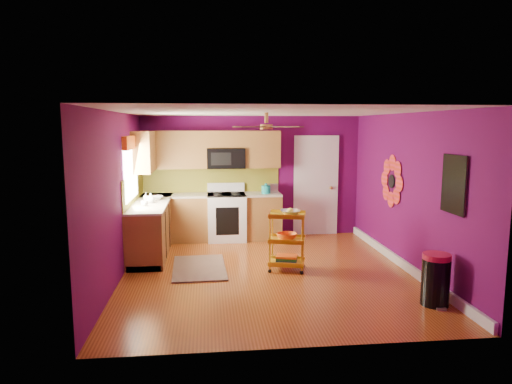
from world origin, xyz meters
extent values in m
plane|color=brown|center=(0.00, 0.00, 0.00)|extent=(5.00, 5.00, 0.00)
cube|color=#5B0A4F|center=(0.00, 2.50, 1.25)|extent=(4.50, 0.04, 2.50)
cube|color=#5B0A4F|center=(0.00, -2.50, 1.25)|extent=(4.50, 0.04, 2.50)
cube|color=#5B0A4F|center=(-2.25, 0.00, 1.25)|extent=(0.04, 5.00, 2.50)
cube|color=#5B0A4F|center=(2.25, 0.00, 1.25)|extent=(0.04, 5.00, 2.50)
cube|color=silver|center=(0.00, 0.00, 2.50)|extent=(4.50, 5.00, 0.04)
cube|color=white|center=(2.22, 0.00, 0.07)|extent=(0.05, 4.90, 0.14)
cube|color=brown|center=(-1.95, 1.35, 0.45)|extent=(0.60, 2.30, 0.90)
cube|color=brown|center=(-0.85, 2.20, 0.45)|extent=(2.80, 0.60, 0.90)
cube|color=beige|center=(-1.95, 1.35, 0.92)|extent=(0.63, 2.30, 0.04)
cube|color=beige|center=(-0.85, 2.20, 0.92)|extent=(2.80, 0.63, 0.04)
cube|color=black|center=(-1.95, 1.35, 0.05)|extent=(0.54, 2.30, 0.10)
cube|color=black|center=(-0.85, 2.20, 0.05)|extent=(2.80, 0.54, 0.10)
cube|color=white|center=(-0.55, 2.17, 0.46)|extent=(0.76, 0.66, 0.92)
cube|color=black|center=(-0.55, 2.17, 0.93)|extent=(0.76, 0.62, 0.03)
cube|color=white|center=(-0.55, 2.45, 1.04)|extent=(0.76, 0.06, 0.18)
cube|color=black|center=(-0.55, 1.84, 0.45)|extent=(0.45, 0.02, 0.55)
cube|color=brown|center=(-1.59, 2.33, 1.83)|extent=(1.32, 0.33, 0.75)
cube|color=brown|center=(0.19, 2.33, 1.83)|extent=(0.72, 0.33, 0.75)
cube|color=brown|center=(-0.55, 2.33, 2.03)|extent=(0.76, 0.33, 0.34)
cube|color=brown|center=(-2.08, 1.85, 1.83)|extent=(0.33, 1.30, 0.75)
cube|color=black|center=(-0.55, 2.30, 1.65)|extent=(0.76, 0.38, 0.40)
cube|color=#646C18|center=(-0.85, 2.49, 1.20)|extent=(2.80, 0.01, 0.51)
cube|color=#646C18|center=(-2.24, 1.35, 1.20)|extent=(0.01, 2.30, 0.51)
cube|color=white|center=(-2.23, 1.05, 1.55)|extent=(0.03, 1.20, 1.00)
cube|color=orange|center=(-2.20, 1.05, 2.02)|extent=(0.08, 1.35, 0.22)
cube|color=white|center=(1.35, 2.48, 1.02)|extent=(0.85, 0.04, 2.05)
cube|color=white|center=(1.35, 2.46, 1.02)|extent=(0.95, 0.02, 2.15)
sphere|color=#BF8C3F|center=(1.67, 2.42, 1.00)|extent=(0.07, 0.07, 0.07)
cylinder|color=black|center=(2.23, 0.60, 1.35)|extent=(0.01, 0.24, 0.24)
cube|color=teal|center=(2.23, -1.40, 1.55)|extent=(0.03, 0.52, 0.72)
cube|color=black|center=(2.21, -1.40, 1.55)|extent=(0.01, 0.56, 0.76)
cylinder|color=#BF8C3F|center=(0.00, 0.20, 2.42)|extent=(0.06, 0.06, 0.16)
cylinder|color=#BF8C3F|center=(0.00, 0.20, 2.28)|extent=(0.20, 0.20, 0.08)
cube|color=#4C2D19|center=(0.27, 0.47, 2.28)|extent=(0.47, 0.47, 0.01)
cube|color=#4C2D19|center=(-0.27, 0.47, 2.28)|extent=(0.47, 0.47, 0.01)
cube|color=#4C2D19|center=(-0.27, -0.07, 2.28)|extent=(0.47, 0.47, 0.01)
cube|color=#4C2D19|center=(0.27, -0.07, 2.28)|extent=(0.47, 0.47, 0.01)
cube|color=black|center=(-1.08, 0.31, 0.01)|extent=(0.89, 1.40, 0.02)
cylinder|color=gold|center=(0.03, -0.03, 0.48)|extent=(0.02, 0.02, 0.87)
cylinder|color=gold|center=(0.51, -0.16, 0.48)|extent=(0.02, 0.02, 0.87)
cylinder|color=gold|center=(0.12, 0.31, 0.48)|extent=(0.02, 0.02, 0.87)
cylinder|color=gold|center=(0.60, 0.18, 0.48)|extent=(0.02, 0.02, 0.87)
sphere|color=black|center=(0.03, -0.03, 0.03)|extent=(0.06, 0.06, 0.06)
sphere|color=black|center=(0.51, -0.16, 0.03)|extent=(0.06, 0.06, 0.06)
sphere|color=black|center=(0.12, 0.31, 0.03)|extent=(0.06, 0.06, 0.06)
sphere|color=black|center=(0.60, 0.18, 0.03)|extent=(0.06, 0.06, 0.06)
cube|color=gold|center=(0.32, 0.07, 0.89)|extent=(0.65, 0.54, 0.03)
cube|color=gold|center=(0.32, 0.07, 0.49)|extent=(0.65, 0.54, 0.03)
cube|color=gold|center=(0.32, 0.07, 0.12)|extent=(0.65, 0.54, 0.03)
imported|color=beige|center=(0.37, 0.06, 0.94)|extent=(0.38, 0.38, 0.08)
sphere|color=yellow|center=(0.37, 0.06, 0.97)|extent=(0.10, 0.10, 0.10)
imported|color=orange|center=(0.32, 0.07, 0.56)|extent=(0.39, 0.39, 0.10)
cube|color=navy|center=(0.32, 0.07, 0.16)|extent=(0.38, 0.32, 0.04)
cube|color=#267233|center=(0.32, 0.07, 0.20)|extent=(0.38, 0.32, 0.04)
cube|color=orange|center=(0.32, 0.07, 0.23)|extent=(0.38, 0.32, 0.03)
cylinder|color=black|center=(1.97, -1.54, 0.30)|extent=(0.39, 0.39, 0.61)
cylinder|color=#B51939|center=(1.97, -1.54, 0.64)|extent=(0.35, 0.35, 0.07)
cube|color=beige|center=(1.97, -1.72, 0.02)|extent=(0.13, 0.07, 0.03)
cylinder|color=teal|center=(0.25, 2.16, 1.02)|extent=(0.18, 0.18, 0.16)
sphere|color=teal|center=(0.25, 2.16, 1.12)|extent=(0.06, 0.06, 0.06)
cube|color=beige|center=(0.40, 2.31, 1.03)|extent=(0.22, 0.15, 0.18)
imported|color=#EA3F72|center=(-2.03, 1.34, 1.03)|extent=(0.08, 0.08, 0.17)
imported|color=white|center=(-1.93, 1.24, 1.03)|extent=(0.14, 0.14, 0.18)
imported|color=white|center=(-1.88, 1.60, 0.97)|extent=(0.27, 0.27, 0.07)
imported|color=white|center=(-2.00, 0.92, 0.99)|extent=(0.12, 0.12, 0.09)
camera|label=1|loc=(-0.92, -6.90, 2.29)|focal=32.00mm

